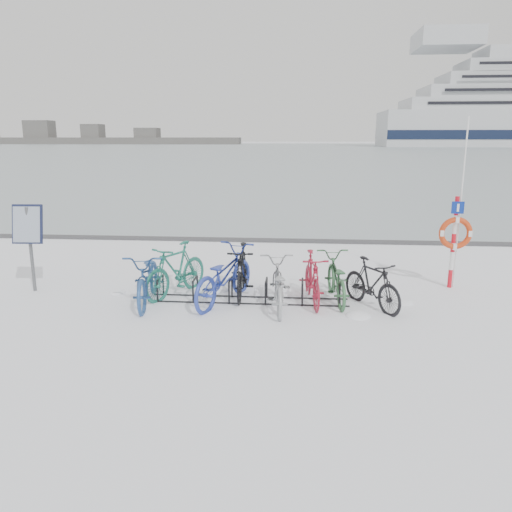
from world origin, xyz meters
The scene contains 16 objects.
ground centered at (0.00, 0.00, 0.00)m, with size 900.00×900.00×0.00m, color white.
ice_sheet centered at (0.00, 155.00, 0.01)m, with size 400.00×298.00×0.02m, color #96A3AA.
quay_edge centered at (0.00, 5.90, 0.05)m, with size 400.00×0.25×0.10m, color #3F3F42.
bike_rack centered at (0.00, 0.00, 0.18)m, with size 4.00×0.48×0.46m.
info_board centered at (-4.65, 0.29, 1.34)m, with size 0.64×0.28×1.87m.
lifebuoy_station centered at (4.33, 1.25, 1.22)m, with size 0.70×0.22×3.64m.
shoreline centered at (-122.02, 260.00, 2.79)m, with size 180.00×12.00×9.50m.
bike_0 centered at (-1.97, -0.21, 0.55)m, with size 0.73×2.09×1.09m, color #254A85.
bike_1 centered at (-1.54, 0.32, 0.57)m, with size 0.53×1.88×1.13m, color #1E6E5B.
bike_2 centered at (-0.49, -0.06, 0.57)m, with size 0.76×2.19×1.15m, color #2A3DA0.
bike_3 centered at (-0.17, 0.39, 0.55)m, with size 0.51×1.82×1.09m, color black.
bike_4 centered at (0.60, -0.35, 0.49)m, with size 0.65×1.88×0.99m, color #999DA0.
bike_5 centered at (1.27, 0.05, 0.52)m, with size 0.49×1.74×1.05m, color #A31C32.
bike_6 centered at (1.75, 0.23, 0.49)m, with size 0.65×1.87×0.98m, color #33663D.
bike_7 centered at (2.41, -0.16, 0.50)m, with size 0.47×1.65×0.99m, color black.
snow_drifts centered at (0.74, 0.28, 0.00)m, with size 6.30×1.95×0.18m.
Camera 1 is at (0.95, -9.53, 3.20)m, focal length 35.00 mm.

